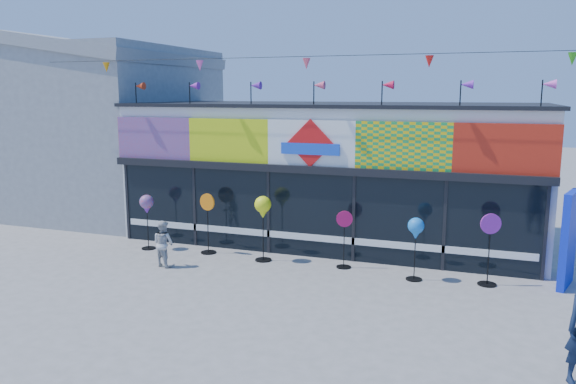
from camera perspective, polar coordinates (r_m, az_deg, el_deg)
The scene contains 11 objects.
ground at distance 12.37m, azimuth -2.58°, elevation -10.83°, with size 80.00×80.00×0.00m, color slate.
kite_shop at distance 17.36m, azimuth 4.79°, elevation 2.21°, with size 16.00×5.70×5.31m.
neighbour_building at distance 22.84m, azimuth -19.61°, elevation 6.46°, with size 8.18×7.20×6.87m.
blue_sign at distance 14.33m, azimuth 26.61°, elevation -4.30°, with size 0.48×1.11×2.22m.
spinner_0 at distance 16.35m, azimuth -14.15°, elevation -1.37°, with size 0.40×0.40×1.57m.
spinner_1 at distance 15.67m, azimuth -8.15°, elevation -3.01°, with size 0.47×0.43×1.68m.
spinner_2 at distance 14.72m, azimuth -2.57°, elevation -1.76°, with size 0.44×0.44×1.74m.
spinner_3 at distance 14.33m, azimuth 5.72°, elevation -4.65°, with size 0.41×0.38×1.48m.
spinner_4 at distance 13.56m, azimuth 12.85°, elevation -3.81°, with size 0.38×0.38×1.52m.
spinner_5 at distance 13.75m, azimuth 19.77°, elevation -5.34°, with size 0.46×0.43×1.70m.
child at distance 14.78m, azimuth -12.54°, elevation -5.12°, with size 0.58×0.34×1.20m, color #B9B9B9.
Camera 1 is at (4.39, -10.69, 4.41)m, focal length 35.00 mm.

